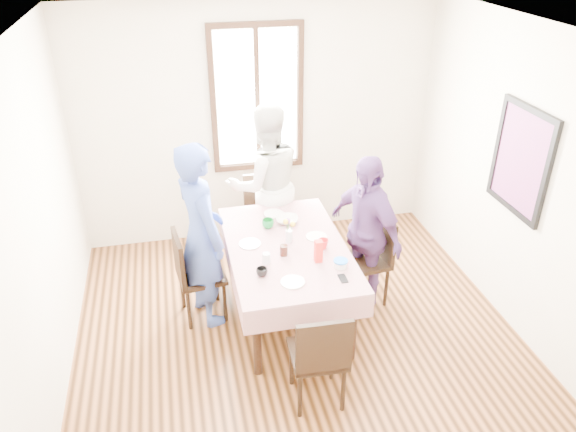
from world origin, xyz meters
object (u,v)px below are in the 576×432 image
(chair_near, at_px, (318,353))
(person_right, at_px, (365,232))
(chair_right, at_px, (364,261))
(dining_table, at_px, (287,280))
(person_left, at_px, (200,235))
(chair_far, at_px, (266,218))
(chair_left, at_px, (201,275))
(person_far, at_px, (265,184))

(chair_near, distance_m, person_right, 1.41)
(chair_near, bearing_deg, chair_right, 57.79)
(dining_table, relative_size, person_left, 0.90)
(chair_far, xyz_separation_m, person_left, (-0.77, -0.95, 0.43))
(person_right, bearing_deg, chair_right, 67.34)
(chair_left, xyz_separation_m, chair_right, (1.57, -0.10, 0.00))
(chair_far, xyz_separation_m, chair_near, (0.00, -2.19, 0.00))
(chair_left, relative_size, person_right, 0.58)
(dining_table, height_order, chair_left, chair_left)
(chair_left, distance_m, chair_near, 1.47)
(person_right, bearing_deg, chair_near, -56.41)
(chair_left, height_order, chair_right, same)
(dining_table, bearing_deg, person_left, 168.95)
(chair_near, relative_size, person_far, 0.52)
(chair_near, xyz_separation_m, person_right, (0.77, 1.15, 0.32))
(dining_table, distance_m, chair_near, 1.10)
(chair_right, relative_size, chair_far, 1.00)
(chair_right, xyz_separation_m, person_left, (-1.55, 0.10, 0.43))
(dining_table, xyz_separation_m, person_far, (0.00, 1.08, 0.51))
(chair_near, distance_m, person_far, 2.21)
(dining_table, xyz_separation_m, chair_right, (0.79, 0.05, 0.08))
(chair_left, distance_m, chair_far, 1.23)
(chair_far, xyz_separation_m, person_far, (0.00, -0.02, 0.43))
(dining_table, relative_size, person_right, 1.02)
(dining_table, distance_m, person_right, 0.87)
(chair_left, height_order, person_far, person_far)
(dining_table, xyz_separation_m, chair_near, (0.00, -1.10, 0.08))
(dining_table, distance_m, chair_right, 0.79)
(chair_left, distance_m, person_far, 1.29)
(person_left, bearing_deg, chair_near, -167.78)
(person_far, bearing_deg, chair_near, 81.99)
(chair_left, height_order, person_right, person_right)
(dining_table, distance_m, person_left, 0.93)
(dining_table, bearing_deg, chair_right, 3.62)
(dining_table, height_order, person_far, person_far)
(chair_left, bearing_deg, chair_near, 25.06)
(chair_far, bearing_deg, dining_table, 90.58)
(dining_table, relative_size, chair_left, 1.75)
(person_far, bearing_deg, chair_right, 119.46)
(person_left, relative_size, person_far, 1.01)
(chair_left, xyz_separation_m, person_left, (0.02, 0.00, 0.43))
(person_left, distance_m, person_right, 1.54)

